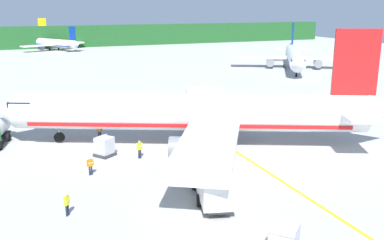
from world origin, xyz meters
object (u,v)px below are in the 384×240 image
object	(u,v)px
airliner_far_taxiway	(53,43)
cargo_container_mid	(104,147)
airliner_mid_apron	(294,56)
crew_supervisor	(67,203)
crew_loader_right	(140,148)
crew_marshaller	(90,165)
cargo_container_near	(284,240)
airliner_foreground	(194,113)
crew_loader_left	(99,130)
service_truck_pushback	(212,182)
airliner_distant	(71,33)

from	to	relation	value
airliner_far_taxiway	cargo_container_mid	xyz separation A→B (m)	(-4.61, -109.86, -1.30)
airliner_mid_apron	crew_supervisor	xyz separation A→B (m)	(-56.87, -54.91, -1.86)
crew_loader_right	crew_supervisor	xyz separation A→B (m)	(-7.75, -9.41, -0.07)
crew_marshaller	crew_supervisor	world-z (taller)	crew_supervisor
airliner_far_taxiway	cargo_container_near	size ratio (longest dim) A/B	10.34
airliner_mid_apron	airliner_foreground	bearing A→B (deg)	-134.52
airliner_far_taxiway	crew_loader_left	distance (m)	104.27
service_truck_pushback	cargo_container_mid	distance (m)	13.95
service_truck_pushback	crew_loader_right	world-z (taller)	service_truck_pushback
airliner_distant	crew_loader_left	distance (m)	152.86
airliner_mid_apron	airliner_far_taxiway	distance (m)	81.55
airliner_foreground	cargo_container_mid	world-z (taller)	airliner_foreground
cargo_container_near	crew_marshaller	world-z (taller)	cargo_container_near
cargo_container_near	crew_loader_left	xyz separation A→B (m)	(-5.65, 26.78, 0.07)
cargo_container_mid	crew_loader_left	distance (m)	5.70
cargo_container_mid	airliner_foreground	bearing A→B (deg)	0.67
cargo_container_near	airliner_foreground	bearing A→B (deg)	81.63
airliner_distant	service_truck_pushback	distance (m)	170.86
service_truck_pushback	airliner_mid_apron	bearing A→B (deg)	50.43
cargo_container_mid	crew_supervisor	xyz separation A→B (m)	(-4.79, -11.36, 0.03)
airliner_far_taxiway	cargo_container_near	xyz separation A→B (m)	(1.62, -130.97, -1.30)
airliner_far_taxiway	airliner_foreground	bearing A→B (deg)	-87.53
airliner_far_taxiway	cargo_container_near	distance (m)	130.99
airliner_mid_apron	cargo_container_mid	distance (m)	67.91
crew_loader_left	crew_loader_right	bearing A→B (deg)	-72.75
airliner_distant	crew_loader_right	bearing A→B (deg)	-94.86
airliner_far_taxiway	crew_loader_right	world-z (taller)	airliner_far_taxiway
crew_marshaller	crew_loader_right	bearing A→B (deg)	26.44
cargo_container_near	cargo_container_mid	bearing A→B (deg)	106.45
service_truck_pushback	crew_loader_left	bearing A→B (deg)	104.89
airliner_far_taxiway	crew_supervisor	bearing A→B (deg)	-94.44
airliner_foreground	airliner_distant	world-z (taller)	airliner_foreground
airliner_mid_apron	service_truck_pushback	size ratio (longest dim) A/B	4.48
airliner_distant	crew_supervisor	bearing A→B (deg)	-97.18
cargo_container_mid	crew_supervisor	distance (m)	12.33
crew_marshaller	crew_loader_left	distance (m)	10.47
cargo_container_mid	crew_loader_left	size ratio (longest dim) A/B	1.34
airliner_distant	crew_loader_left	world-z (taller)	airliner_distant
airliner_distant	cargo_container_near	xyz separation A→B (m)	(-10.28, -178.81, -1.59)
crew_loader_right	crew_supervisor	world-z (taller)	crew_loader_right
crew_marshaller	airliner_mid_apron	bearing A→B (deg)	41.56
airliner_far_taxiway	crew_loader_right	bearing A→B (deg)	-90.85
crew_loader_right	crew_supervisor	bearing A→B (deg)	-129.48
airliner_foreground	crew_loader_right	world-z (taller)	airliner_foreground
airliner_foreground	crew_marshaller	world-z (taller)	airliner_foreground
airliner_mid_apron	cargo_container_mid	bearing A→B (deg)	-140.10
cargo_container_mid	cargo_container_near	bearing A→B (deg)	-73.55
crew_loader_left	airliner_far_taxiway	bearing A→B (deg)	87.79
airliner_mid_apron	cargo_container_near	world-z (taller)	airliner_mid_apron
cargo_container_mid	crew_marshaller	xyz separation A→B (m)	(-2.07, -4.45, 0.00)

